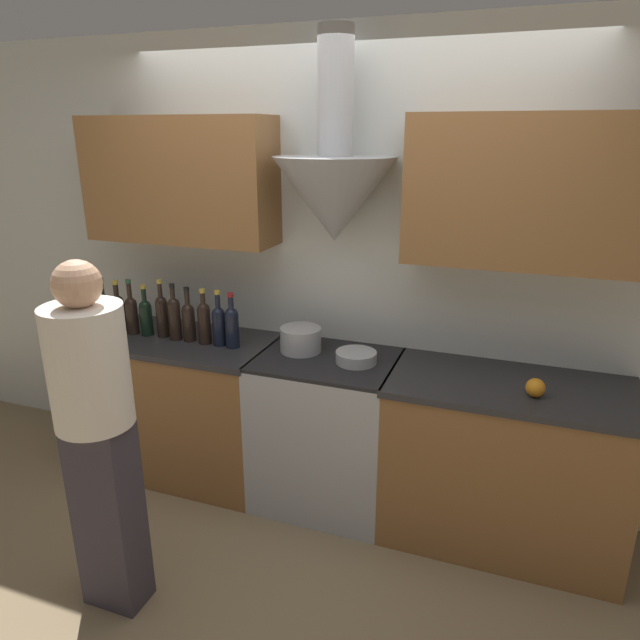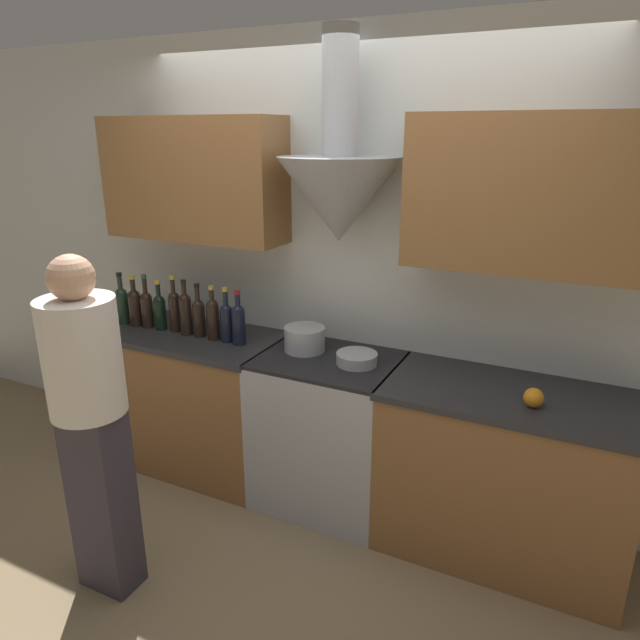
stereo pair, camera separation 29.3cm
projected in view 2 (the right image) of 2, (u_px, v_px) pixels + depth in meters
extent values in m
plane|color=#847051|center=(304.00, 528.00, 3.13)|extent=(12.00, 12.00, 0.00)
cube|color=silver|center=(353.00, 273.00, 3.25)|extent=(8.40, 0.06, 2.60)
cone|color=#A8AAAF|center=(339.00, 200.00, 2.94)|extent=(0.64, 0.64, 0.43)
cylinder|color=#A8AAAF|center=(340.00, 92.00, 2.78)|extent=(0.18, 0.18, 0.60)
cube|color=brown|center=(194.00, 179.00, 3.33)|extent=(1.14, 0.32, 0.70)
cube|color=brown|center=(539.00, 194.00, 2.54)|extent=(1.17, 0.32, 0.70)
cube|color=brown|center=(194.00, 401.00, 3.64)|extent=(1.14, 0.60, 0.86)
cube|color=#28282B|center=(189.00, 335.00, 3.50)|extent=(1.16, 0.62, 0.03)
cube|color=brown|center=(502.00, 477.00, 2.84)|extent=(1.17, 0.60, 0.86)
cube|color=#28282B|center=(512.00, 396.00, 2.70)|extent=(1.20, 0.62, 0.03)
cube|color=#A8AAAF|center=(328.00, 433.00, 3.24)|extent=(0.76, 0.60, 0.87)
cube|color=black|center=(304.00, 464.00, 3.00)|extent=(0.53, 0.01, 0.39)
cube|color=black|center=(328.00, 360.00, 3.10)|extent=(0.76, 0.60, 0.02)
cube|color=#A8AAAF|center=(348.00, 354.00, 3.35)|extent=(0.76, 0.06, 0.10)
cylinder|color=black|center=(123.00, 309.00, 3.64)|extent=(0.08, 0.08, 0.19)
sphere|color=black|center=(121.00, 294.00, 3.61)|extent=(0.08, 0.08, 0.08)
cylinder|color=black|center=(120.00, 284.00, 3.59)|extent=(0.03, 0.03, 0.10)
cylinder|color=black|center=(119.00, 274.00, 3.57)|extent=(0.03, 0.03, 0.02)
cylinder|color=black|center=(135.00, 311.00, 3.60)|extent=(0.08, 0.08, 0.19)
sphere|color=black|center=(134.00, 296.00, 3.57)|extent=(0.08, 0.08, 0.08)
cylinder|color=black|center=(133.00, 286.00, 3.55)|extent=(0.03, 0.03, 0.09)
cylinder|color=gold|center=(132.00, 277.00, 3.53)|extent=(0.03, 0.03, 0.02)
cylinder|color=black|center=(147.00, 312.00, 3.57)|extent=(0.07, 0.07, 0.19)
sphere|color=black|center=(146.00, 298.00, 3.54)|extent=(0.07, 0.07, 0.07)
cylinder|color=black|center=(145.00, 287.00, 3.51)|extent=(0.03, 0.03, 0.11)
cylinder|color=#234C33|center=(144.00, 276.00, 3.49)|extent=(0.03, 0.03, 0.02)
cylinder|color=black|center=(160.00, 315.00, 3.53)|extent=(0.07, 0.07, 0.18)
sphere|color=black|center=(159.00, 301.00, 3.50)|extent=(0.07, 0.07, 0.07)
cylinder|color=black|center=(158.00, 291.00, 3.48)|extent=(0.03, 0.03, 0.09)
cylinder|color=gold|center=(157.00, 282.00, 3.46)|extent=(0.03, 0.03, 0.02)
cylinder|color=black|center=(175.00, 314.00, 3.49)|extent=(0.07, 0.07, 0.22)
sphere|color=black|center=(174.00, 297.00, 3.46)|extent=(0.07, 0.07, 0.07)
cylinder|color=black|center=(173.00, 287.00, 3.44)|extent=(0.03, 0.03, 0.10)
cylinder|color=gold|center=(172.00, 277.00, 3.42)|extent=(0.03, 0.03, 0.02)
cylinder|color=black|center=(186.00, 317.00, 3.43)|extent=(0.07, 0.07, 0.22)
sphere|color=black|center=(185.00, 300.00, 3.40)|extent=(0.07, 0.07, 0.07)
cylinder|color=black|center=(184.00, 290.00, 3.38)|extent=(0.03, 0.03, 0.08)
cylinder|color=black|center=(183.00, 282.00, 3.36)|extent=(0.03, 0.03, 0.02)
cylinder|color=black|center=(199.00, 321.00, 3.41)|extent=(0.07, 0.07, 0.19)
sphere|color=black|center=(198.00, 306.00, 3.38)|extent=(0.07, 0.07, 0.07)
cylinder|color=black|center=(197.00, 295.00, 3.36)|extent=(0.03, 0.03, 0.10)
cylinder|color=black|center=(197.00, 286.00, 3.34)|extent=(0.03, 0.03, 0.02)
cylinder|color=black|center=(213.00, 322.00, 3.35)|extent=(0.08, 0.08, 0.21)
sphere|color=black|center=(212.00, 306.00, 3.32)|extent=(0.07, 0.07, 0.07)
cylinder|color=black|center=(212.00, 296.00, 3.30)|extent=(0.03, 0.03, 0.08)
cylinder|color=gold|center=(211.00, 288.00, 3.29)|extent=(0.03, 0.03, 0.02)
cylinder|color=black|center=(227.00, 326.00, 3.32)|extent=(0.08, 0.08, 0.19)
sphere|color=black|center=(226.00, 311.00, 3.29)|extent=(0.07, 0.07, 0.07)
cylinder|color=black|center=(225.00, 300.00, 3.27)|extent=(0.03, 0.03, 0.10)
cylinder|color=gold|center=(225.00, 289.00, 3.25)|extent=(0.03, 0.03, 0.02)
cylinder|color=black|center=(239.00, 328.00, 3.28)|extent=(0.08, 0.08, 0.20)
sphere|color=black|center=(238.00, 312.00, 3.25)|extent=(0.08, 0.08, 0.08)
cylinder|color=black|center=(238.00, 301.00, 3.23)|extent=(0.03, 0.03, 0.08)
cylinder|color=maroon|center=(237.00, 292.00, 3.21)|extent=(0.03, 0.03, 0.02)
cylinder|color=#A8AAAF|center=(305.00, 339.00, 3.19)|extent=(0.23, 0.23, 0.14)
cylinder|color=#A8AAAF|center=(357.00, 359.00, 3.01)|extent=(0.22, 0.22, 0.06)
sphere|color=orange|center=(534.00, 398.00, 2.54)|extent=(0.09, 0.09, 0.09)
cube|color=#38333D|center=(103.00, 501.00, 2.62)|extent=(0.27, 0.18, 0.91)
cylinder|color=silver|center=(82.00, 357.00, 2.39)|extent=(0.32, 0.32, 0.51)
sphere|color=tan|center=(71.00, 278.00, 2.28)|extent=(0.19, 0.19, 0.19)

